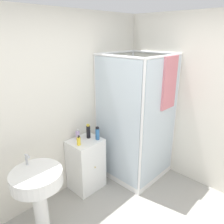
{
  "coord_description": "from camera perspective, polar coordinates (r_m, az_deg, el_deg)",
  "views": [
    {
      "loc": [
        -1.34,
        -0.71,
        2.2
      ],
      "look_at": [
        0.58,
        1.12,
        1.25
      ],
      "focal_mm": 35.0,
      "sensor_mm": 36.0,
      "label": 1
    }
  ],
  "objects": [
    {
      "name": "wall_back",
      "position": [
        2.92,
        -16.34,
        -0.06
      ],
      "size": [
        6.4,
        0.06,
        2.5
      ],
      "primitive_type": "cube",
      "color": "silver",
      "rests_on": "ground_plane"
    },
    {
      "name": "shower_enclosure",
      "position": [
        3.53,
        6.47,
        -8.58
      ],
      "size": [
        0.9,
        0.93,
        1.95
      ],
      "color": "white",
      "rests_on": "ground_plane"
    },
    {
      "name": "vanity_cabinet",
      "position": [
        3.32,
        -6.81,
        -13.37
      ],
      "size": [
        0.45,
        0.41,
        0.78
      ],
      "color": "white",
      "rests_on": "ground_plane"
    },
    {
      "name": "sink",
      "position": [
        2.58,
        -18.79,
        -18.14
      ],
      "size": [
        0.54,
        0.54,
        0.99
      ],
      "color": "white",
      "rests_on": "ground_plane"
    },
    {
      "name": "soap_dispenser",
      "position": [
        3.0,
        -8.7,
        -7.5
      ],
      "size": [
        0.05,
        0.05,
        0.14
      ],
      "color": "yellow",
      "rests_on": "vanity_cabinet"
    },
    {
      "name": "shampoo_bottle_tall_black",
      "position": [
        3.16,
        -6.2,
        -5.04
      ],
      "size": [
        0.06,
        0.06,
        0.21
      ],
      "color": "black",
      "rests_on": "vanity_cabinet"
    },
    {
      "name": "shampoo_bottle_blue",
      "position": [
        3.11,
        -3.83,
        -5.61
      ],
      "size": [
        0.06,
        0.06,
        0.19
      ],
      "color": "#2D66A3",
      "rests_on": "vanity_cabinet"
    },
    {
      "name": "lotion_bottle_white",
      "position": [
        3.15,
        -8.95,
        -5.96
      ],
      "size": [
        0.06,
        0.06,
        0.15
      ],
      "color": "#B299C6",
      "rests_on": "vanity_cabinet"
    }
  ]
}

